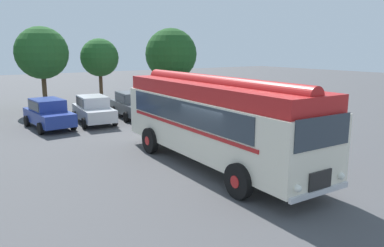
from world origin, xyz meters
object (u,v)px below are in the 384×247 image
at_px(car_mid_right, 132,105).
at_px(car_far_right, 172,101).
at_px(car_near_left, 49,114).
at_px(box_van, 198,91).
at_px(vintage_bus, 214,117).
at_px(car_mid_left, 93,110).

relative_size(car_mid_right, car_far_right, 1.00).
relative_size(car_near_left, box_van, 0.73).
height_order(vintage_bus, car_near_left, vintage_bus).
bearing_deg(box_van, car_mid_left, -174.01).
bearing_deg(car_mid_left, car_mid_right, 10.30).
bearing_deg(vintage_bus, car_near_left, 108.87).
relative_size(car_mid_right, box_van, 0.73).
xyz_separation_m(vintage_bus, car_near_left, (-3.65, 10.68, -1.05)).
bearing_deg(car_mid_left, car_far_right, 3.80).
distance_m(car_near_left, car_mid_right, 5.37).
height_order(car_near_left, car_mid_right, same).
bearing_deg(car_mid_left, vintage_bus, -84.31).
height_order(car_mid_left, box_van, box_van).
xyz_separation_m(car_near_left, car_mid_right, (5.35, 0.44, 0.00)).
bearing_deg(car_near_left, box_van, 4.25).
bearing_deg(car_far_right, car_near_left, -177.80).
bearing_deg(car_near_left, car_mid_right, 4.70).
xyz_separation_m(car_mid_left, car_mid_right, (2.76, 0.50, 0.00)).
distance_m(vintage_bus, car_far_right, 12.02).
bearing_deg(car_far_right, car_mid_left, -176.20).
bearing_deg(vintage_bus, car_far_right, 66.82).
height_order(car_near_left, car_mid_left, same).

